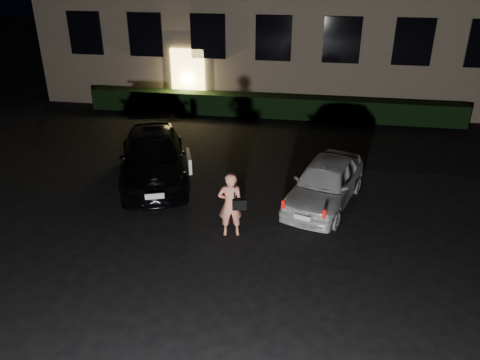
# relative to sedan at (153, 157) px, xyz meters

# --- Properties ---
(ground) EXTENTS (80.00, 80.00, 0.00)m
(ground) POSITION_rel_sedan_xyz_m (2.70, -4.15, -0.65)
(ground) COLOR black
(ground) RESTS_ON ground
(hedge) EXTENTS (15.00, 0.70, 0.85)m
(hedge) POSITION_rel_sedan_xyz_m (2.70, 6.35, -0.22)
(hedge) COLOR black
(hedge) RESTS_ON ground
(sedan) EXTENTS (3.22, 4.81, 1.29)m
(sedan) POSITION_rel_sedan_xyz_m (0.00, 0.00, 0.00)
(sedan) COLOR black
(sedan) RESTS_ON ground
(hatch) EXTENTS (2.37, 3.77, 1.20)m
(hatch) POSITION_rel_sedan_xyz_m (4.91, -0.77, -0.05)
(hatch) COLOR silver
(hatch) RESTS_ON ground
(man) EXTENTS (0.71, 0.50, 1.58)m
(man) POSITION_rel_sedan_xyz_m (2.79, -2.67, 0.15)
(man) COLOR #F68F70
(man) RESTS_ON ground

